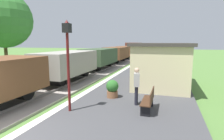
{
  "coord_description": "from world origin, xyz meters",
  "views": [
    {
      "loc": [
        4.87,
        -3.69,
        3.09
      ],
      "look_at": [
        0.77,
        9.25,
        1.0
      ],
      "focal_mm": 29.17,
      "sensor_mm": 36.0,
      "label": 1
    }
  ],
  "objects_px": {
    "freight_train": "(111,55)",
    "person_waiting": "(137,85)",
    "potted_planter": "(112,88)",
    "bench_near_hut": "(149,100)",
    "bench_down_platform": "(161,67)",
    "lamp_post_near": "(68,49)",
    "tree_trackside_far": "(3,20)",
    "station_hut": "(162,64)"
  },
  "relations": [
    {
      "from": "bench_near_hut",
      "to": "potted_planter",
      "type": "bearing_deg",
      "value": 146.11
    },
    {
      "from": "station_hut",
      "to": "bench_near_hut",
      "type": "bearing_deg",
      "value": -92.75
    },
    {
      "from": "bench_near_hut",
      "to": "person_waiting",
      "type": "bearing_deg",
      "value": 134.82
    },
    {
      "from": "freight_train",
      "to": "lamp_post_near",
      "type": "height_order",
      "value": "lamp_post_near"
    },
    {
      "from": "person_waiting",
      "to": "tree_trackside_far",
      "type": "relative_size",
      "value": 0.23
    },
    {
      "from": "bench_down_platform",
      "to": "freight_train",
      "type": "bearing_deg",
      "value": 145.11
    },
    {
      "from": "freight_train",
      "to": "lamp_post_near",
      "type": "bearing_deg",
      "value": -78.04
    },
    {
      "from": "station_hut",
      "to": "tree_trackside_far",
      "type": "relative_size",
      "value": 0.79
    },
    {
      "from": "freight_train",
      "to": "potted_planter",
      "type": "height_order",
      "value": "freight_train"
    },
    {
      "from": "station_hut",
      "to": "person_waiting",
      "type": "height_order",
      "value": "station_hut"
    },
    {
      "from": "station_hut",
      "to": "person_waiting",
      "type": "bearing_deg",
      "value": -101.07
    },
    {
      "from": "bench_near_hut",
      "to": "freight_train",
      "type": "bearing_deg",
      "value": 113.44
    },
    {
      "from": "station_hut",
      "to": "tree_trackside_far",
      "type": "bearing_deg",
      "value": -178.9
    },
    {
      "from": "potted_planter",
      "to": "lamp_post_near",
      "type": "height_order",
      "value": "lamp_post_near"
    },
    {
      "from": "person_waiting",
      "to": "potted_planter",
      "type": "xyz_separation_m",
      "value": [
        -1.37,
        0.71,
        -0.46
      ]
    },
    {
      "from": "freight_train",
      "to": "person_waiting",
      "type": "relative_size",
      "value": 22.92
    },
    {
      "from": "bench_near_hut",
      "to": "tree_trackside_far",
      "type": "xyz_separation_m",
      "value": [
        -12.86,
        4.97,
        4.24
      ]
    },
    {
      "from": "station_hut",
      "to": "tree_trackside_far",
      "type": "distance_m",
      "value": 13.53
    },
    {
      "from": "potted_planter",
      "to": "bench_near_hut",
      "type": "bearing_deg",
      "value": -33.89
    },
    {
      "from": "freight_train",
      "to": "bench_near_hut",
      "type": "xyz_separation_m",
      "value": [
        6.55,
        -15.1,
        -0.73
      ]
    },
    {
      "from": "bench_down_platform",
      "to": "person_waiting",
      "type": "relative_size",
      "value": 0.88
    },
    {
      "from": "bench_near_hut",
      "to": "tree_trackside_far",
      "type": "height_order",
      "value": "tree_trackside_far"
    },
    {
      "from": "bench_near_hut",
      "to": "person_waiting",
      "type": "distance_m",
      "value": 1.02
    },
    {
      "from": "freight_train",
      "to": "station_hut",
      "type": "distance_m",
      "value": 12.0
    },
    {
      "from": "bench_down_platform",
      "to": "lamp_post_near",
      "type": "height_order",
      "value": "lamp_post_near"
    },
    {
      "from": "freight_train",
      "to": "person_waiting",
      "type": "xyz_separation_m",
      "value": [
        5.9,
        -14.46,
        -0.27
      ]
    },
    {
      "from": "bench_down_platform",
      "to": "lamp_post_near",
      "type": "distance_m",
      "value": 12.11
    },
    {
      "from": "bench_near_hut",
      "to": "bench_down_platform",
      "type": "bearing_deg",
      "value": 90.0
    },
    {
      "from": "bench_near_hut",
      "to": "lamp_post_near",
      "type": "distance_m",
      "value": 3.89
    },
    {
      "from": "lamp_post_near",
      "to": "station_hut",
      "type": "bearing_deg",
      "value": 61.26
    },
    {
      "from": "bench_down_platform",
      "to": "lamp_post_near",
      "type": "xyz_separation_m",
      "value": [
        -3.14,
        -11.51,
        2.08
      ]
    },
    {
      "from": "freight_train",
      "to": "potted_planter",
      "type": "bearing_deg",
      "value": -71.75
    },
    {
      "from": "bench_down_platform",
      "to": "tree_trackside_far",
      "type": "distance_m",
      "value": 14.64
    },
    {
      "from": "potted_planter",
      "to": "freight_train",
      "type": "bearing_deg",
      "value": 108.25
    },
    {
      "from": "potted_planter",
      "to": "tree_trackside_far",
      "type": "relative_size",
      "value": 0.12
    },
    {
      "from": "bench_near_hut",
      "to": "potted_planter",
      "type": "xyz_separation_m",
      "value": [
        -2.02,
        1.35,
        0.0
      ]
    },
    {
      "from": "freight_train",
      "to": "person_waiting",
      "type": "height_order",
      "value": "freight_train"
    },
    {
      "from": "bench_down_platform",
      "to": "tree_trackside_far",
      "type": "height_order",
      "value": "tree_trackside_far"
    },
    {
      "from": "person_waiting",
      "to": "tree_trackside_far",
      "type": "distance_m",
      "value": 13.5
    },
    {
      "from": "person_waiting",
      "to": "tree_trackside_far",
      "type": "xyz_separation_m",
      "value": [
        -12.22,
        4.32,
        3.78
      ]
    },
    {
      "from": "freight_train",
      "to": "station_hut",
      "type": "relative_size",
      "value": 6.76
    },
    {
      "from": "freight_train",
      "to": "potted_planter",
      "type": "relative_size",
      "value": 42.79
    }
  ]
}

